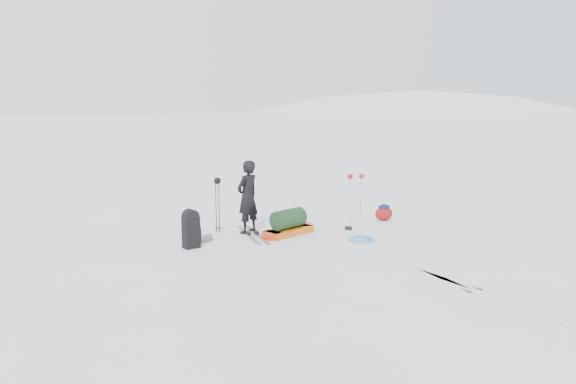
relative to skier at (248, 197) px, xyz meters
name	(u,v)px	position (x,y,z in m)	size (l,w,h in m)	color
ground	(295,232)	(0.96, -0.50, -0.83)	(200.00, 200.00, 0.00)	white
ski_tracks	(298,222)	(1.57, 0.38, -0.83)	(3.38, 17.97, 0.01)	silver
skier	(248,197)	(0.00, 0.00, 0.00)	(0.61, 0.40, 1.66)	black
pulk_sled	(288,225)	(0.71, -0.61, -0.61)	(1.57, 0.82, 0.58)	#D1610C
expedition_rucksack	(193,229)	(-1.54, -0.55, -0.46)	(0.80, 0.61, 0.81)	black
ski_poles_black	(217,187)	(-0.55, 0.43, 0.20)	(0.16, 0.16, 1.27)	black
ski_poles_silver	(356,182)	(2.50, -0.72, 0.24)	(0.39, 0.22, 1.28)	#A8ABAF
touring_skis_grey	(253,234)	(0.00, -0.23, -0.82)	(0.67, 1.94, 0.07)	gray
touring_skis_white	(348,229)	(2.15, -0.94, -0.82)	(1.51, 1.07, 0.06)	silver
rope_coil	(361,239)	(1.80, -1.86, -0.80)	(0.66, 0.66, 0.07)	#5195C5
small_daypack	(384,213)	(3.54, -0.55, -0.63)	(0.57, 0.50, 0.41)	maroon
thermos_pair	(197,234)	(-1.26, -0.07, -0.70)	(0.25, 0.21, 0.28)	slate
stuff_sack	(298,225)	(1.19, -0.24, -0.73)	(0.37, 0.31, 0.20)	black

